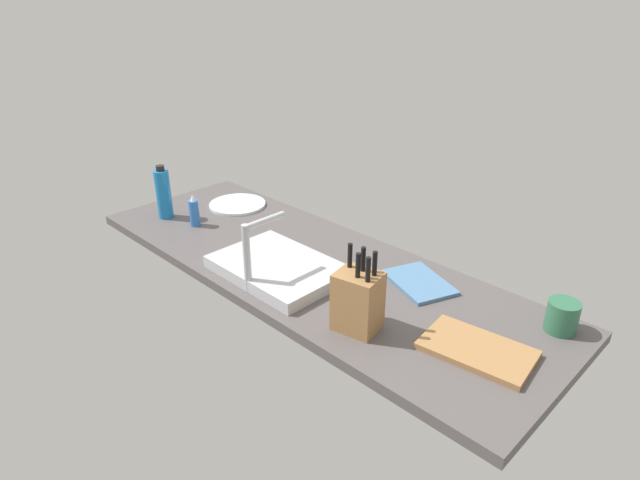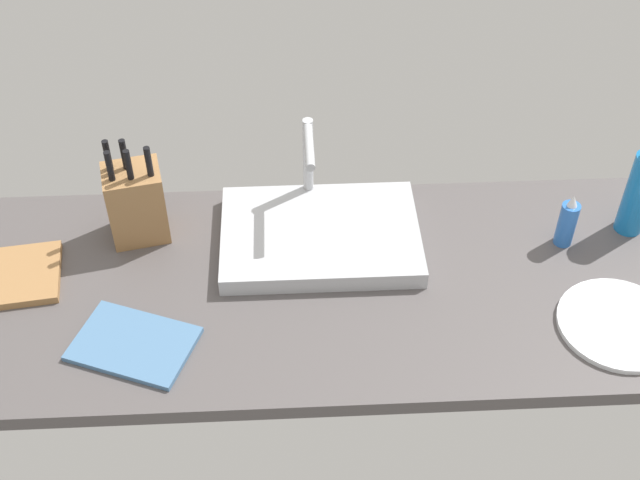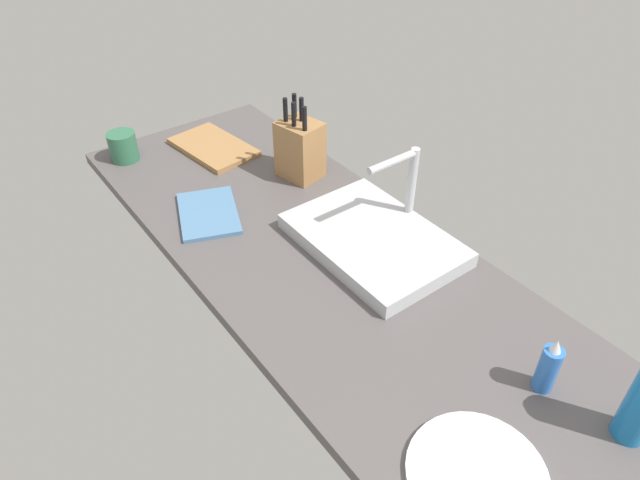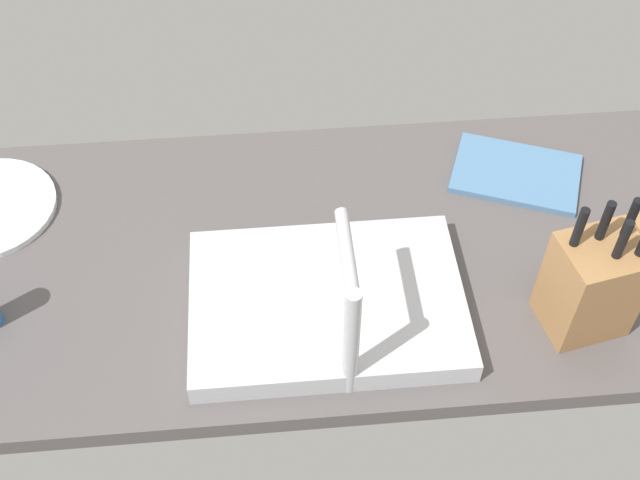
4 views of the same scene
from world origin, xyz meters
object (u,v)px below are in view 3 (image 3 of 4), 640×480
faucet (407,182)px  knife_block (300,149)px  coffee_mug (123,146)px  sink_basin (373,240)px  dish_towel (208,213)px  cutting_board (213,147)px  dinner_plate (477,474)px  soap_bottle (548,368)px

faucet → knife_block: knife_block is taller
knife_block → coffee_mug: 58.88cm
sink_basin → dish_towel: bearing=-143.9°
sink_basin → cutting_board: (-71.83, -8.98, -1.21)cm
faucet → dinner_plate: bearing=-33.1°
faucet → knife_block: bearing=-170.0°
cutting_board → coffee_mug: 28.91cm
sink_basin → coffee_mug: (-83.38, -35.21, 2.61)cm
dinner_plate → knife_block: bearing=161.7°
dish_towel → soap_bottle: bearing=15.4°
faucet → soap_bottle: 59.26cm
soap_bottle → coffee_mug: size_ratio=1.46×
cutting_board → soap_bottle: (126.86, 6.40, 5.10)cm
sink_basin → faucet: faucet is taller
knife_block → dish_towel: size_ratio=1.08×
faucet → cutting_board: (-70.11, -21.14, -13.66)cm
knife_block → dinner_plate: bearing=-29.9°
cutting_board → dinner_plate: (131.88, -19.08, -0.30)cm
sink_basin → soap_bottle: 55.23cm
sink_basin → dish_towel: sink_basin is taller
knife_block → soap_bottle: knife_block is taller
sink_basin → dinner_plate: sink_basin is taller
faucet → dinner_plate: size_ratio=0.94×
sink_basin → coffee_mug: bearing=-157.1°
soap_bottle → coffee_mug: 142.21cm
dinner_plate → dish_towel: size_ratio=1.07×
sink_basin → dish_towel: size_ratio=1.90×
soap_bottle → knife_block: bearing=175.3°
cutting_board → dish_towel: bearing=-30.5°
faucet → soap_bottle: size_ratio=1.71×
faucet → dinner_plate: faucet is taller
sink_basin → faucet: (-1.72, 12.16, 12.45)cm
dish_towel → coffee_mug: coffee_mug is taller
faucet → soap_bottle: bearing=-14.6°
cutting_board → dinner_plate: bearing=-8.2°
knife_block → dish_towel: bearing=-98.4°
dinner_plate → sink_basin: bearing=155.0°
sink_basin → cutting_board: sink_basin is taller
cutting_board → knife_block: bearing=24.7°
knife_block → dinner_plate: 106.65cm
knife_block → cutting_board: bearing=-166.9°
dish_towel → cutting_board: bearing=149.5°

